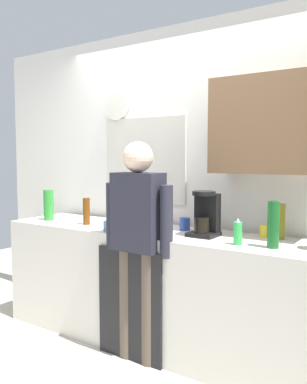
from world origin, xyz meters
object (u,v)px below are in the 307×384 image
Objects in this scene: person_at_sink at (138,233)px; bottle_clear_soda at (49,205)px; bottle_dark_sauce at (137,213)px; cup_blue_mug at (185,224)px; bottle_amber_beer at (86,211)px; coffee_maker at (205,216)px; dish_soap at (238,233)px; bottle_olive_oil at (281,221)px; bottle_green_wine at (273,225)px; mixing_bowl at (117,226)px; cup_yellow_cup at (265,231)px; bottle_red_vinegar at (137,214)px.

bottle_clear_soda is at bearing 164.14° from person_at_sink.
bottle_dark_sauce reaches higher than cup_blue_mug.
bottle_amber_beer is 0.74m from person_at_sink.
coffee_maker reaches higher than dish_soap.
bottle_olive_oil is 0.83× the size of bottle_green_wine.
mixing_bowl is (0.09, -0.38, -0.05)m from bottle_dark_sauce.
bottle_amber_beer is 1.40m from dish_soap.
cup_yellow_cup is at bearing 80.06° from dish_soap.
dish_soap is (-0.06, -0.35, 0.04)m from cup_yellow_cup.
bottle_amber_beer reaches higher than cup_yellow_cup.
dish_soap is at bearing -116.91° from bottle_olive_oil.
bottle_green_wine is 1.21m from bottle_red_vinegar.
mixing_bowl is (-1.15, -0.39, -0.08)m from bottle_olive_oil.
bottle_green_wine is 0.19× the size of person_at_sink.
bottle_red_vinegar is at bearing 10.22° from bottle_clear_soda.
bottle_olive_oil is at bearing 10.64° from bottle_amber_beer.
coffee_maker is 0.44m from cup_yellow_cup.
bottle_olive_oil is 0.14m from cup_yellow_cup.
bottle_green_wine is at bearing -13.47° from coffee_maker.
bottle_clear_soda is at bearing -178.89° from bottle_amber_beer.
bottle_clear_soda is 2.80× the size of cup_blue_mug.
bottle_dark_sauce is 0.51m from cup_blue_mug.
cup_blue_mug is 0.45× the size of mixing_bowl.
bottle_clear_soda reaches higher than mixing_bowl.
bottle_amber_beer is 1.49m from cup_yellow_cup.
bottle_amber_beer is at bearing 167.07° from mixing_bowl.
bottle_clear_soda reaches higher than bottle_red_vinegar.
person_at_sink is (-0.37, -0.33, -0.11)m from coffee_maker.
person_at_sink is at bearing -52.77° from bottle_red_vinegar.
coffee_maker is at bearing -3.44° from bottle_red_vinegar.
dish_soap is at bearing -26.61° from cup_blue_mug.
bottle_dark_sauce is 1.32m from bottle_green_wine.
cup_yellow_cup is (1.92, 0.31, -0.10)m from bottle_clear_soda.
coffee_maker is at bearing -26.06° from cup_blue_mug.
bottle_green_wine is 0.24m from dish_soap.
dish_soap is at bearing 2.59° from mixing_bowl.
bottle_dark_sauce is (-1.24, -0.02, -0.03)m from bottle_olive_oil.
bottle_olive_oil is (2.03, 0.30, -0.01)m from bottle_clear_soda.
bottle_green_wine is 1.36× the size of mixing_bowl.
cup_blue_mug reaches higher than cup_yellow_cup.
person_at_sink is at bearing -16.99° from bottle_amber_beer.
cup_blue_mug is (-0.73, -0.07, -0.07)m from bottle_olive_oil.
bottle_red_vinegar is at bearing -169.35° from cup_blue_mug.
coffee_maker is 0.37m from dish_soap.
bottle_green_wine reaches higher than dish_soap.
person_at_sink reaches higher than bottle_green_wine.
dish_soap is (0.97, -0.20, -0.03)m from bottle_red_vinegar.
bottle_clear_soda is at bearing -175.50° from coffee_maker.
bottle_amber_beer is 0.82× the size of bottle_clear_soda.
dish_soap is 0.71m from person_at_sink.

